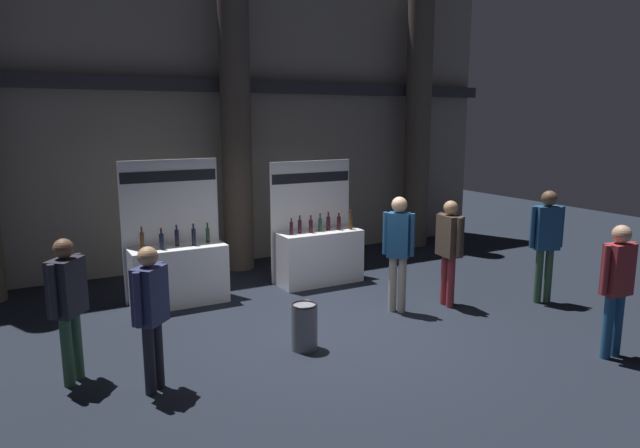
{
  "coord_description": "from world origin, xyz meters",
  "views": [
    {
      "loc": [
        -3.88,
        -6.67,
        2.98
      ],
      "look_at": [
        0.13,
        0.68,
        1.41
      ],
      "focal_mm": 31.71,
      "sensor_mm": 36.0,
      "label": 1
    }
  ],
  "objects": [
    {
      "name": "visitor_0",
      "position": [
        2.1,
        0.01,
        1.03
      ],
      "size": [
        0.3,
        0.58,
        1.71
      ],
      "rotation": [
        0.0,
        0.0,
        4.6
      ],
      "color": "maroon",
      "rests_on": "ground_plane"
    },
    {
      "name": "visitor_1",
      "position": [
        3.58,
        -0.61,
        1.11
      ],
      "size": [
        0.52,
        0.35,
        1.85
      ],
      "rotation": [
        0.0,
        0.0,
        2.75
      ],
      "color": "#33563D",
      "rests_on": "ground_plane"
    },
    {
      "name": "visitor_4",
      "position": [
        1.22,
        0.17,
        1.07
      ],
      "size": [
        0.37,
        0.39,
        1.81
      ],
      "rotation": [
        0.0,
        0.0,
        5.44
      ],
      "color": "#ADA393",
      "rests_on": "ground_plane"
    },
    {
      "name": "visitor_3",
      "position": [
        -2.7,
        -0.67,
        0.98
      ],
      "size": [
        0.43,
        0.43,
        1.64
      ],
      "rotation": [
        0.0,
        0.0,
        0.77
      ],
      "color": "#23232D",
      "rests_on": "ground_plane"
    },
    {
      "name": "hall_colonnade",
      "position": [
        0.0,
        4.35,
        3.19
      ],
      "size": [
        12.8,
        1.08,
        6.55
      ],
      "color": "gray",
      "rests_on": "ground_plane"
    },
    {
      "name": "ground_plane",
      "position": [
        0.0,
        0.0,
        0.0
      ],
      "size": [
        25.6,
        25.6,
        0.0
      ],
      "primitive_type": "plane",
      "color": "black"
    },
    {
      "name": "exhibitor_booth_0",
      "position": [
        -1.66,
        2.22,
        0.58
      ],
      "size": [
        1.59,
        0.66,
        2.33
      ],
      "color": "white",
      "rests_on": "ground_plane"
    },
    {
      "name": "visitor_2",
      "position": [
        2.57,
        -2.52,
        1.01
      ],
      "size": [
        0.54,
        0.23,
        1.7
      ],
      "rotation": [
        0.0,
        0.0,
        3.09
      ],
      "color": "navy",
      "rests_on": "ground_plane"
    },
    {
      "name": "exhibitor_booth_1",
      "position": [
        0.91,
        2.17,
        0.58
      ],
      "size": [
        1.62,
        0.66,
        2.22
      ],
      "color": "white",
      "rests_on": "ground_plane"
    },
    {
      "name": "trash_bin",
      "position": [
        -0.72,
        -0.44,
        0.31
      ],
      "size": [
        0.35,
        0.35,
        0.62
      ],
      "color": "slate",
      "rests_on": "ground_plane"
    },
    {
      "name": "visitor_5",
      "position": [
        -3.47,
        -0.01,
        1.02
      ],
      "size": [
        0.45,
        0.48,
        1.68
      ],
      "rotation": [
        0.0,
        0.0,
        4.05
      ],
      "color": "#33563D",
      "rests_on": "ground_plane"
    }
  ]
}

